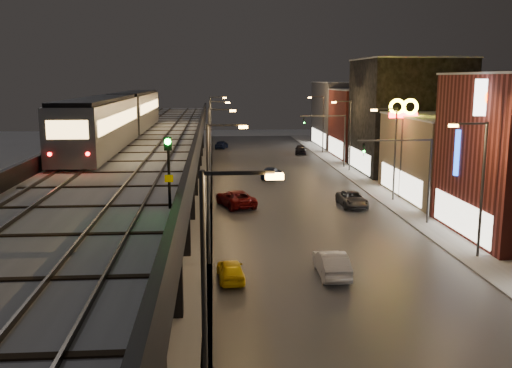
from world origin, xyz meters
name	(u,v)px	position (x,y,z in m)	size (l,w,h in m)	color
ground	(225,364)	(0.00, 0.00, 0.00)	(220.00, 220.00, 0.00)	silver
road_surface	(290,194)	(7.50, 35.00, 0.03)	(17.00, 120.00, 0.06)	#46474D
sidewalk_right	(386,192)	(17.50, 35.00, 0.07)	(4.00, 120.00, 0.14)	#9FA1A8
under_viaduct_pavement	(158,196)	(-6.00, 35.00, 0.03)	(11.00, 120.00, 0.06)	#9FA1A8
elevated_viaduct	(153,144)	(-6.00, 31.84, 5.62)	(9.00, 100.00, 6.30)	black
viaduct_trackbed	(153,136)	(-6.01, 31.97, 6.39)	(8.40, 100.00, 0.32)	#B2B7C1
viaduct_parapet_streetside	(199,131)	(-1.65, 32.00, 6.85)	(0.30, 100.00, 1.10)	black
viaduct_parapet_far	(106,132)	(-10.35, 32.00, 6.85)	(0.30, 100.00, 1.10)	black
building_c	(461,157)	(23.99, 32.00, 4.08)	(12.20, 15.20, 8.16)	#726450
building_d	(408,116)	(23.99, 48.00, 7.08)	(12.20, 13.20, 14.16)	black
building_e	(376,124)	(23.99, 62.00, 5.08)	(12.20, 12.20, 10.16)	maroon
building_f	(353,114)	(23.99, 76.00, 5.58)	(12.20, 16.20, 11.16)	#4C4D55
streetlight_left_0	(213,289)	(-0.43, -5.00, 5.24)	(2.57, 0.28, 9.00)	#38383A
streetlight_left_1	(213,184)	(-0.43, 13.00, 5.24)	(2.57, 0.28, 9.00)	#38383A
streetlight_right_1	(479,180)	(16.73, 13.00, 5.24)	(2.56, 0.28, 9.00)	#38383A
streetlight_left_2	(212,149)	(-0.43, 31.00, 5.24)	(2.57, 0.28, 9.00)	#38383A
streetlight_right_2	(392,147)	(16.73, 31.00, 5.24)	(2.56, 0.28, 9.00)	#38383A
streetlight_left_3	(212,131)	(-0.43, 49.00, 5.24)	(2.57, 0.28, 9.00)	#38383A
streetlight_right_3	(348,131)	(16.73, 49.00, 5.24)	(2.56, 0.28, 9.00)	#38383A
streetlight_left_4	(212,121)	(-0.43, 67.00, 5.24)	(2.57, 0.28, 9.00)	#38383A
streetlight_right_4	(322,120)	(16.73, 67.00, 5.24)	(2.56, 0.28, 9.00)	#38383A
traffic_light_rig_a	(416,170)	(15.84, 22.00, 4.50)	(6.10, 0.34, 7.00)	#38383A
traffic_light_rig_b	(336,134)	(15.84, 52.00, 4.50)	(6.10, 0.34, 7.00)	#38383A
subway_train	(121,115)	(-8.50, 29.70, 8.48)	(3.13, 38.28, 3.74)	gray
rail_signal	(168,158)	(-2.10, 0.22, 8.65)	(0.33, 0.42, 2.86)	black
car_taxi	(231,271)	(0.57, 9.88, 0.63)	(1.48, 3.68, 1.25)	yellow
car_near_white	(331,264)	(6.62, 10.24, 0.76)	(1.61, 4.61, 1.52)	#B7B7C3
car_mid_silver	(236,199)	(1.65, 29.56, 0.76)	(2.52, 5.46, 1.52)	maroon
car_mid_dark	(271,173)	(6.43, 44.43, 0.66)	(1.85, 4.54, 1.32)	#142142
car_far_white	(221,145)	(1.04, 74.11, 0.68)	(1.62, 4.02, 1.37)	#10183B
car_onc_dark	(352,200)	(12.41, 28.69, 0.68)	(2.26, 4.91, 1.37)	#40434A
car_onc_red	(301,150)	(13.33, 66.05, 0.72)	(1.71, 4.25, 1.45)	black
sign_mcdonalds	(403,118)	(18.00, 32.04, 7.96)	(2.90, 0.36, 9.82)	#38383A
sign_citgo	(492,119)	(18.50, 15.37, 9.02)	(2.46, 0.39, 11.69)	#38383A
sign_carwash	(464,161)	(18.50, 19.30, 5.59)	(1.54, 0.35, 7.96)	#38383A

